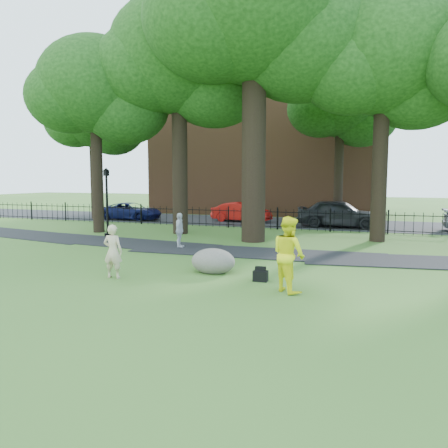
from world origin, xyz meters
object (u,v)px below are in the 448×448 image
at_px(man, 289,254).
at_px(lamppost, 107,203).
at_px(woman, 113,251).
at_px(red_sedan, 241,212).
at_px(big_tree, 258,17).
at_px(boulder, 213,260).

xyz_separation_m(man, lamppost, (-10.75, 7.43, 0.71)).
bearing_deg(woman, lamppost, -61.33).
bearing_deg(red_sedan, big_tree, -152.46).
relative_size(man, red_sedan, 0.50).
bearing_deg(red_sedan, boulder, -160.12).
bearing_deg(woman, big_tree, -109.60).
relative_size(boulder, red_sedan, 0.35).
xyz_separation_m(big_tree, lamppost, (-7.47, -1.15, -8.43)).
height_order(big_tree, boulder, big_tree).
xyz_separation_m(woman, boulder, (2.53, 1.72, -0.39)).
relative_size(boulder, lamppost, 0.41).
bearing_deg(man, big_tree, -26.21).
bearing_deg(big_tree, red_sedan, 112.14).
distance_m(big_tree, boulder, 12.05).
distance_m(woman, red_sedan, 17.27).
relative_size(woman, red_sedan, 0.40).
relative_size(woman, lamppost, 0.46).
bearing_deg(woman, red_sedan, -92.22).
distance_m(man, red_sedan, 18.26).
distance_m(boulder, lamppost, 10.08).
distance_m(big_tree, red_sedan, 13.12).
bearing_deg(boulder, red_sedan, 104.48).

